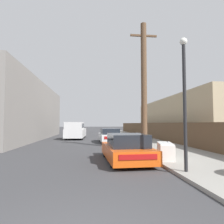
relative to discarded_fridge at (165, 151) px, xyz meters
The scene contains 10 objects.
sidewalk_curb 17.01m from the discarded_fridge, 84.91° to the left, with size 4.20×63.00×0.12m, color gray.
discarded_fridge is the anchor object (origin of this frame).
parked_sports_car_red 1.85m from the discarded_fridge, behind, with size 2.05×4.38×1.29m.
car_parked_mid 9.74m from the discarded_fridge, 100.44° to the left, with size 1.94×4.52×1.30m.
pickup_truck 15.12m from the discarded_fridge, 110.47° to the left, with size 2.23×5.77×1.91m.
utility_pole 5.36m from the discarded_fridge, 90.15° to the left, with size 1.80×0.39×8.39m.
street_lamp 3.46m from the discarded_fridge, 95.27° to the right, with size 0.26×0.26×4.68m.
wooden_fence 14.45m from the discarded_fridge, 76.15° to the left, with size 0.08×39.73×1.72m, color brown.
building_left_block 18.95m from the discarded_fridge, 130.82° to the left, with size 7.00×21.27×6.29m, color gray.
building_right_house 15.79m from the discarded_fridge, 60.26° to the left, with size 6.00×20.03×4.66m, color tan.
Camera 1 is at (0.32, -2.59, 1.76)m, focal length 32.00 mm.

